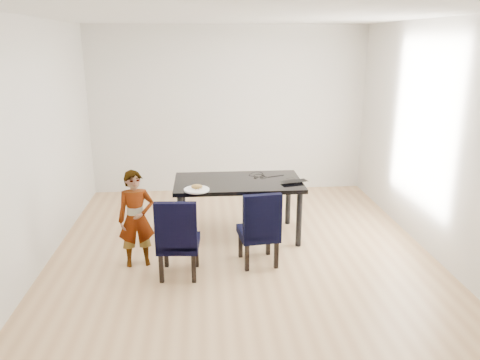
{
  "coord_description": "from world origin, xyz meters",
  "views": [
    {
      "loc": [
        -0.43,
        -5.13,
        2.45
      ],
      "look_at": [
        0.0,
        0.2,
        0.85
      ],
      "focal_mm": 35.0,
      "sensor_mm": 36.0,
      "label": 1
    }
  ],
  "objects": [
    {
      "name": "wall_back",
      "position": [
        0.0,
        2.5,
        1.35
      ],
      "size": [
        4.5,
        0.01,
        2.7
      ],
      "primitive_type": "cube",
      "color": "silver",
      "rests_on": "ground"
    },
    {
      "name": "wall_right",
      "position": [
        2.25,
        0.0,
        1.35
      ],
      "size": [
        0.01,
        5.0,
        2.7
      ],
      "primitive_type": "cube",
      "color": "white",
      "rests_on": "ground"
    },
    {
      "name": "floor",
      "position": [
        0.0,
        0.0,
        -0.01
      ],
      "size": [
        4.5,
        5.0,
        0.01
      ],
      "primitive_type": "cube",
      "color": "tan",
      "rests_on": "ground"
    },
    {
      "name": "wall_front",
      "position": [
        0.0,
        -2.5,
        1.35
      ],
      "size": [
        4.5,
        0.01,
        2.7
      ],
      "primitive_type": "cube",
      "color": "white",
      "rests_on": "ground"
    },
    {
      "name": "ceiling",
      "position": [
        0.0,
        0.0,
        2.71
      ],
      "size": [
        4.5,
        5.0,
        0.01
      ],
      "primitive_type": "cube",
      "color": "white",
      "rests_on": "wall_back"
    },
    {
      "name": "laptop",
      "position": [
        0.68,
        0.4,
        0.76
      ],
      "size": [
        0.37,
        0.29,
        0.03
      ],
      "primitive_type": "imported",
      "rotation": [
        0.0,
        0.0,
        3.39
      ],
      "color": "black",
      "rests_on": "dining_table"
    },
    {
      "name": "chair_left",
      "position": [
        -0.71,
        -0.5,
        0.45
      ],
      "size": [
        0.46,
        0.48,
        0.89
      ],
      "primitive_type": "cube",
      "rotation": [
        0.0,
        0.0,
        -0.07
      ],
      "color": "black",
      "rests_on": "floor"
    },
    {
      "name": "wall_left",
      "position": [
        -2.25,
        0.0,
        1.35
      ],
      "size": [
        0.01,
        5.0,
        2.7
      ],
      "primitive_type": "cube",
      "color": "silver",
      "rests_on": "ground"
    },
    {
      "name": "dining_table",
      "position": [
        0.0,
        0.5,
        0.38
      ],
      "size": [
        1.6,
        0.9,
        0.75
      ],
      "primitive_type": "cube",
      "color": "black",
      "rests_on": "floor"
    },
    {
      "name": "chair_right",
      "position": [
        0.17,
        -0.28,
        0.44
      ],
      "size": [
        0.47,
        0.49,
        0.88
      ],
      "primitive_type": "cube",
      "rotation": [
        0.0,
        0.0,
        0.12
      ],
      "color": "black",
      "rests_on": "floor"
    },
    {
      "name": "plate",
      "position": [
        -0.52,
        0.15,
        0.76
      ],
      "size": [
        0.36,
        0.36,
        0.02
      ],
      "primitive_type": "cylinder",
      "rotation": [
        0.0,
        0.0,
        -0.2
      ],
      "color": "white",
      "rests_on": "dining_table"
    },
    {
      "name": "cable_tangle",
      "position": [
        0.29,
        0.63,
        0.75
      ],
      "size": [
        0.17,
        0.17,
        0.01
      ],
      "primitive_type": "torus",
      "rotation": [
        0.0,
        0.0,
        -0.06
      ],
      "color": "black",
      "rests_on": "dining_table"
    },
    {
      "name": "child",
      "position": [
        -1.19,
        -0.21,
        0.55
      ],
      "size": [
        0.45,
        0.34,
        1.1
      ],
      "primitive_type": "imported",
      "rotation": [
        0.0,
        0.0,
        0.19
      ],
      "color": "orange",
      "rests_on": "floor"
    },
    {
      "name": "sandwich",
      "position": [
        -0.52,
        0.16,
        0.79
      ],
      "size": [
        0.15,
        0.11,
        0.05
      ],
      "primitive_type": "ellipsoid",
      "rotation": [
        0.0,
        0.0,
        0.4
      ],
      "color": "olive",
      "rests_on": "plate"
    }
  ]
}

